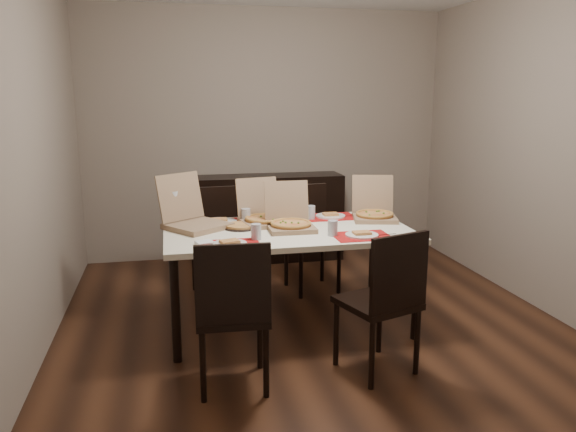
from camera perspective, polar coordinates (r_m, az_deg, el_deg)
The scene contains 20 objects.
ground at distance 4.40m, azimuth 2.52°, elevation -10.96°, with size 3.80×4.00×0.02m, color #422414.
room_walls at distance 4.46m, azimuth 1.30°, elevation 12.38°, with size 3.84×4.02×2.62m.
sideboard at distance 5.92m, azimuth -1.79°, elevation -0.17°, with size 1.50×0.40×0.90m, color black.
dining_table at distance 4.15m, azimuth -0.00°, elevation -2.25°, with size 1.80×1.00×0.75m.
chair_near_left at distance 3.30m, azimuth -5.65°, elevation -9.38°, with size 0.44×0.44×0.93m.
chair_near_right at distance 3.52m, azimuth 9.85°, elevation -8.10°, with size 0.53×0.53×0.93m.
chair_far_left at distance 4.94m, azimuth -7.43°, elevation -2.06°, with size 0.45×0.45×0.93m.
chair_far_right at distance 5.04m, azimuth 2.16°, elevation -1.68°, with size 0.48×0.48×0.93m.
setting_near_left at distance 3.75m, azimuth -5.50°, elevation -2.49°, with size 0.46×0.30×0.11m.
setting_near_right at distance 3.96m, azimuth 6.68°, elevation -1.73°, with size 0.49×0.30×0.11m.
setting_far_left at distance 4.37m, azimuth -6.59°, elevation -0.43°, with size 0.49×0.30×0.11m.
setting_far_right at distance 4.53m, azimuth 3.80°, elevation 0.10°, with size 0.48×0.30×0.11m.
napkin_loose at distance 4.10m, azimuth 1.57°, elevation -1.37°, with size 0.12×0.11×0.02m, color white.
pizza_box_center at distance 4.14m, azimuth 0.20°, elevation -0.58°, with size 0.34×0.38×0.34m.
pizza_box_right at distance 4.52m, azimuth 8.74°, elevation 0.37°, with size 0.41×0.43×0.33m.
pizza_box_left at distance 4.23m, azimuth -9.56°, elevation -0.35°, with size 0.57×0.58×0.39m.
pizza_box_extra at distance 4.31m, azimuth -2.54°, elevation -0.07°, with size 0.39×0.42×0.34m.
faina_plate at distance 4.18m, azimuth -4.84°, elevation -1.05°, with size 0.25×0.25×0.03m.
dip_bowl at distance 4.29m, azimuth 1.05°, elevation -0.64°, with size 0.13×0.13×0.03m, color white.
soda_bottle at distance 4.34m, azimuth -11.68°, elevation 0.82°, with size 0.10×0.10×0.31m.
Camera 1 is at (-1.04, -3.91, 1.72)m, focal length 35.00 mm.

